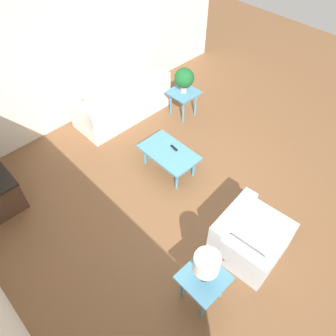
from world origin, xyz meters
The scene contains 10 objects.
ground_plane centered at (0.00, 0.00, 0.00)m, with size 14.00×14.00×0.00m, color brown.
wall_right centered at (3.06, 0.00, 1.35)m, with size 0.12×7.20×2.70m.
sofa centered at (2.38, -0.46, 0.29)m, with size 0.84×1.92×0.76m.
armchair centered at (-1.19, 0.18, 0.27)m, with size 0.93×0.97×0.66m.
coffee_table centered at (0.68, -0.09, 0.37)m, with size 0.99×0.60×0.42m.
side_table_plant centered at (1.59, -1.37, 0.46)m, with size 0.52×0.52×0.55m.
side_table_lamp centered at (-1.22, 1.15, 0.46)m, with size 0.52×0.52×0.55m.
potted_plant centered at (1.59, -1.37, 0.85)m, with size 0.38×0.38×0.50m.
table_lamp centered at (-1.22, 1.15, 0.88)m, with size 0.30×0.30×0.48m.
remote_control centered at (0.68, -0.21, 0.43)m, with size 0.16×0.06×0.02m.
Camera 1 is at (-2.12, 2.60, 4.28)m, focal length 35.00 mm.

